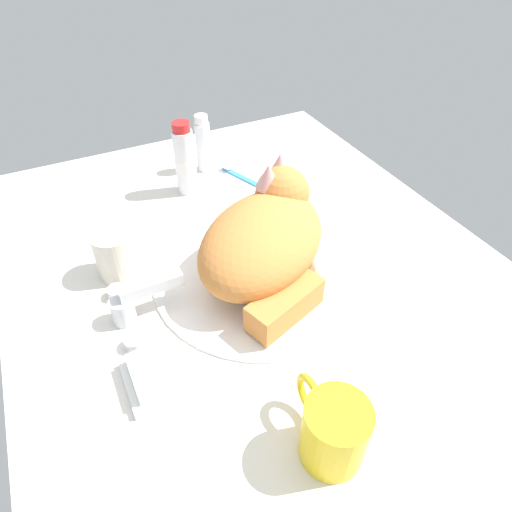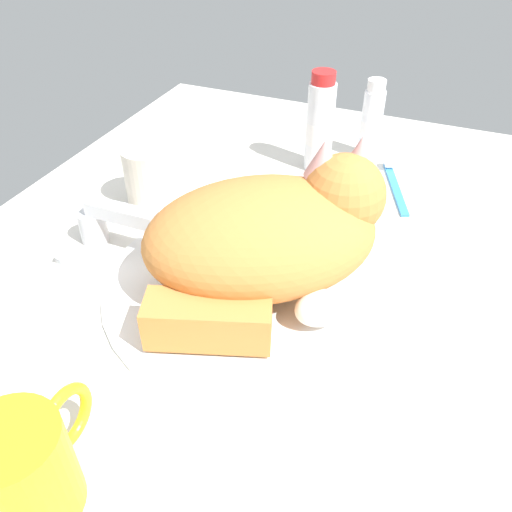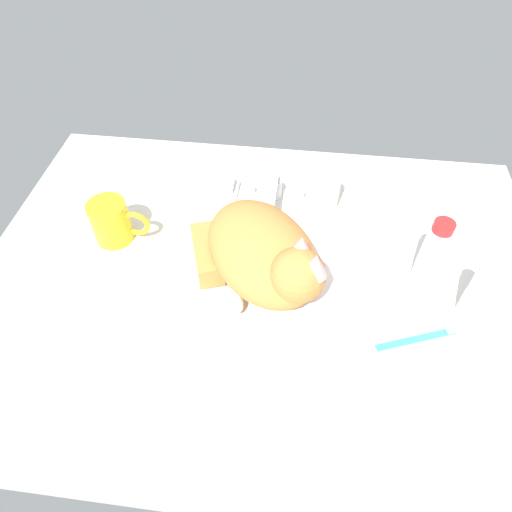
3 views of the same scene
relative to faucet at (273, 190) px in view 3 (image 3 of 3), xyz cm
name	(u,v)px [view 3 (image 3 of 3)]	position (x,y,z in cm)	size (l,w,h in cm)	color
ground_plane	(261,281)	(0.00, -21.95, -4.42)	(110.00, 82.50, 3.00)	silver
sink_basin	(261,274)	(0.00, -21.95, -2.44)	(37.00, 37.00, 0.96)	white
faucet	(273,190)	(0.00, 0.00, 0.00)	(14.01, 11.52, 6.43)	silver
cat	(264,255)	(0.61, -23.14, 4.51)	(29.73, 31.63, 15.58)	#D17F3D
coffee_mug	(112,222)	(-30.87, -15.45, 1.62)	(11.92, 7.68, 9.08)	yellow
rinse_cup	(324,190)	(11.00, -0.30, 1.34)	(6.75, 6.75, 8.53)	silver
soap_dish	(218,190)	(-12.56, 1.23, -2.32)	(9.00, 6.40, 1.20)	white
soap_bar	(218,184)	(-12.56, 1.23, -0.69)	(7.16, 4.28, 2.07)	silver
toothpaste_bottle	(431,256)	(30.16, -19.54, 4.39)	(4.29, 4.29, 15.60)	white
mouthwash_bottle	(476,294)	(37.13, -26.14, 3.11)	(3.42, 3.42, 12.97)	white
toothbrush	(423,337)	(29.07, -32.33, -2.40)	(14.60, 6.64, 1.60)	#388CD8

